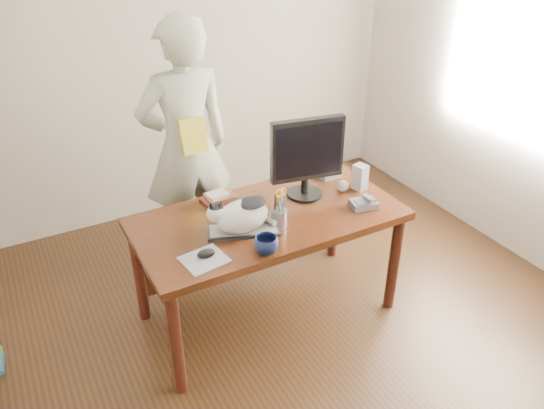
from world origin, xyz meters
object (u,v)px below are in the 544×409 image
Objects in this scene: speaker at (360,177)px; person at (186,147)px; mouse at (206,253)px; cat at (240,215)px; calculator at (326,171)px; keyboard at (243,231)px; baseball at (343,186)px; phone at (364,203)px; pen_cup at (279,216)px; book_stack at (219,199)px; coffee_mug at (266,245)px; desk at (262,230)px; monitor at (307,154)px.

speaker is 1.21m from person.
person is at bearing 66.53° from mouse.
mouse is 1.19m from speaker.
calculator is (0.83, 0.38, -0.09)m from cat.
keyboard is 5.78× the size of baseball.
calculator is at bearing 98.89° from phone.
pen_cup reaches higher than cat.
baseball reaches higher than keyboard.
person reaches higher than speaker.
pen_cup is 1.34× the size of phone.
baseball is 0.80m from book_stack.
book_stack reaches higher than mouse.
mouse is 0.85× the size of coffee_mug.
calculator is at bearing 45.85° from keyboard.
cat is (-0.01, 0.00, 0.11)m from keyboard.
desk is at bearing 65.24° from coffee_mug.
mouse is 0.52× the size of book_stack.
mouse is (-0.81, -0.31, -0.27)m from monitor.
keyboard is at bearing -140.42° from desk.
cat reaches higher than phone.
cat is 2.35× the size of speaker.
mouse is at bearing -135.59° from keyboard.
coffee_mug reaches higher than book_stack.
keyboard is 0.83× the size of monitor.
pen_cup is at bearing 100.26° from person.
cat is 0.75× the size of monitor.
keyboard is 0.90m from speaker.
pen_cup is 3.21× the size of baseball.
pen_cup is 1.00m from person.
cat is 0.38m from book_stack.
cat reaches higher than mouse.
speaker is (0.36, -0.08, -0.21)m from monitor.
phone is (1.05, 0.02, 0.00)m from mouse.
person reaches higher than monitor.
person is (0.02, 0.94, 0.14)m from keyboard.
desk is at bearing -168.09° from monitor.
phone reaches higher than desk.
baseball is at bearing 16.30° from pen_cup.
speaker is (0.68, 0.14, 0.02)m from pen_cup.
book_stack is at bearing 162.77° from baseball.
cat reaches higher than calculator.
pen_cup reaches higher than calculator.
baseball is 0.04× the size of person.
mouse is (-0.49, -0.09, -0.04)m from pen_cup.
book_stack is 0.80m from calculator.
coffee_mug reaches higher than calculator.
speaker is 0.86× the size of calculator.
speaker is at bearing 3.25° from mouse.
keyboard is 2.22× the size of calculator.
monitor is at bearing -145.98° from calculator.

